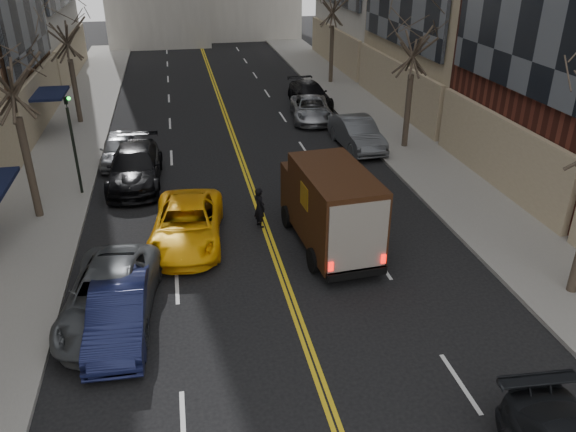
{
  "coord_description": "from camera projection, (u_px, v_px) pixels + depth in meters",
  "views": [
    {
      "loc": [
        -2.97,
        -1.82,
        10.25
      ],
      "look_at": [
        0.2,
        13.93,
        2.2
      ],
      "focal_mm": 35.0,
      "sensor_mm": 36.0,
      "label": 1
    }
  ],
  "objects": [
    {
      "name": "sidewalk_left",
      "position": [
        62.0,
        157.0,
        28.75
      ],
      "size": [
        4.0,
        66.0,
        0.15
      ],
      "primitive_type": "cube",
      "color": "slate",
      "rests_on": "ground"
    },
    {
      "name": "sidewalk_right",
      "position": [
        394.0,
        135.0,
        31.93
      ],
      "size": [
        4.0,
        66.0,
        0.15
      ],
      "primitive_type": "cube",
      "color": "slate",
      "rests_on": "ground"
    },
    {
      "name": "tree_lf_mid",
      "position": [
        4.0,
        51.0,
        19.73
      ],
      "size": [
        3.2,
        3.2,
        8.91
      ],
      "color": "#382D23",
      "rests_on": "sidewalk_left"
    },
    {
      "name": "tree_lf_far",
      "position": [
        63.0,
        20.0,
        31.38
      ],
      "size": [
        3.2,
        3.2,
        8.12
      ],
      "color": "#382D23",
      "rests_on": "sidewalk_left"
    },
    {
      "name": "tree_rt_mid",
      "position": [
        416.0,
        29.0,
        27.41
      ],
      "size": [
        3.2,
        3.2,
        8.32
      ],
      "color": "#382D23",
      "rests_on": "sidewalk_right"
    },
    {
      "name": "traffic_signal",
      "position": [
        72.0,
        134.0,
        23.42
      ],
      "size": [
        0.29,
        0.26,
        4.7
      ],
      "color": "black",
      "rests_on": "sidewalk_left"
    },
    {
      "name": "ups_truck",
      "position": [
        330.0,
        207.0,
        19.98
      ],
      "size": [
        2.66,
        5.88,
        3.15
      ],
      "rotation": [
        0.0,
        0.0,
        0.07
      ],
      "color": "black",
      "rests_on": "ground"
    },
    {
      "name": "taxi",
      "position": [
        187.0,
        224.0,
        20.61
      ],
      "size": [
        3.08,
        5.63,
        1.5
      ],
      "primitive_type": "imported",
      "rotation": [
        0.0,
        0.0,
        -0.12
      ],
      "color": "#FFB30A",
      "rests_on": "ground"
    },
    {
      "name": "pedestrian",
      "position": [
        260.0,
        207.0,
        21.72
      ],
      "size": [
        0.59,
        0.7,
        1.64
      ],
      "primitive_type": "imported",
      "rotation": [
        0.0,
        0.0,
        1.96
      ],
      "color": "black",
      "rests_on": "ground"
    },
    {
      "name": "parked_lf_b",
      "position": [
        119.0,
        313.0,
        15.8
      ],
      "size": [
        1.67,
        4.45,
        1.45
      ],
      "primitive_type": "imported",
      "rotation": [
        0.0,
        0.0,
        -0.03
      ],
      "color": "#13183C",
      "rests_on": "ground"
    },
    {
      "name": "parked_lf_c",
      "position": [
        110.0,
        296.0,
        16.53
      ],
      "size": [
        3.02,
        5.59,
        1.49
      ],
      "primitive_type": "imported",
      "rotation": [
        0.0,
        0.0,
        -0.11
      ],
      "color": "#474B4F",
      "rests_on": "ground"
    },
    {
      "name": "parked_lf_d",
      "position": [
        135.0,
        167.0,
        25.52
      ],
      "size": [
        2.5,
        5.73,
        1.64
      ],
      "primitive_type": "imported",
      "rotation": [
        0.0,
        0.0,
        -0.04
      ],
      "color": "black",
      "rests_on": "ground"
    },
    {
      "name": "parked_lf_e",
      "position": [
        119.0,
        149.0,
        27.99
      ],
      "size": [
        1.7,
        4.15,
        1.41
      ],
      "primitive_type": "imported",
      "rotation": [
        0.0,
        0.0,
        -0.01
      ],
      "color": "#9B9DA2",
      "rests_on": "ground"
    },
    {
      "name": "parked_rt_a",
      "position": [
        357.0,
        133.0,
        29.9
      ],
      "size": [
        1.97,
        4.97,
        1.61
      ],
      "primitive_type": "imported",
      "rotation": [
        0.0,
        0.0,
        0.06
      ],
      "color": "#45484C",
      "rests_on": "ground"
    },
    {
      "name": "parked_rt_b",
      "position": [
        311.0,
        109.0,
        34.5
      ],
      "size": [
        2.92,
        5.26,
        1.39
      ],
      "primitive_type": "imported",
      "rotation": [
        0.0,
        0.0,
        -0.13
      ],
      "color": "#999BA0",
      "rests_on": "ground"
    },
    {
      "name": "parked_rt_c",
      "position": [
        310.0,
        94.0,
        37.51
      ],
      "size": [
        2.42,
        5.2,
        1.47
      ],
      "primitive_type": "imported",
      "rotation": [
        0.0,
        0.0,
        0.07
      ],
      "color": "black",
      "rests_on": "ground"
    }
  ]
}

